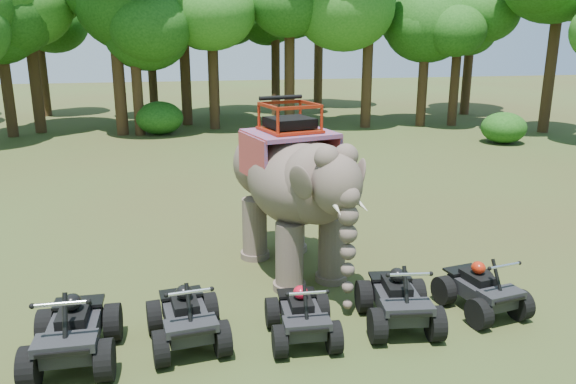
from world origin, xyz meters
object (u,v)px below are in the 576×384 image
(atv_1, at_px, (186,310))
(atv_4, at_px, (482,283))
(elephant, at_px, (291,187))
(atv_3, at_px, (399,292))
(atv_0, at_px, (72,323))
(atv_2, at_px, (302,309))

(atv_1, distance_m, atv_4, 5.54)
(elephant, xyz_separation_m, atv_3, (1.37, -2.90, -1.27))
(elephant, height_order, atv_1, elephant)
(atv_0, xyz_separation_m, atv_3, (5.58, 0.07, -0.04))
(atv_4, bearing_deg, atv_0, 172.01)
(atv_0, xyz_separation_m, atv_4, (7.34, 0.24, -0.09))
(atv_0, bearing_deg, atv_3, 1.44)
(atv_4, bearing_deg, atv_3, 175.75)
(atv_1, bearing_deg, atv_0, 179.53)
(atv_0, bearing_deg, elephant, 35.92)
(atv_3, relative_size, atv_4, 1.09)
(atv_0, relative_size, atv_1, 1.09)
(elephant, bearing_deg, atv_4, -54.72)
(atv_1, relative_size, atv_3, 0.97)
(elephant, bearing_deg, atv_3, -78.37)
(atv_2, relative_size, atv_3, 0.89)
(atv_0, xyz_separation_m, atv_2, (3.76, -0.06, -0.11))
(atv_2, distance_m, atv_4, 3.59)
(elephant, xyz_separation_m, atv_4, (3.12, -2.73, -1.32))
(atv_2, bearing_deg, elephant, 84.37)
(atv_3, distance_m, atv_4, 1.77)
(atv_0, relative_size, atv_3, 1.06)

